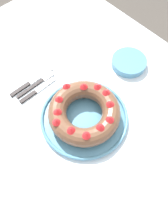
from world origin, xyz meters
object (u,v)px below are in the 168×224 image
at_px(fork, 38,83).
at_px(serving_knife, 29,83).
at_px(bundt_cake, 84,112).
at_px(napkin, 136,179).
at_px(cake_knife, 35,92).
at_px(serving_dish, 84,117).
at_px(side_bowl, 129,62).

distance_m(fork, serving_knife, 0.04).
xyz_separation_m(bundt_cake, fork, (-0.25, -0.03, -0.05)).
relative_size(fork, napkin, 1.25).
bearing_deg(fork, cake_knife, -55.79).
xyz_separation_m(serving_dish, napkin, (0.28, -0.02, -0.01)).
xyz_separation_m(serving_knife, cake_knife, (0.05, -0.01, 0.00)).
distance_m(serving_knife, side_bowl, 0.43).
bearing_deg(cake_knife, napkin, 2.93).
height_order(bundt_cake, serving_knife, bundt_cake).
xyz_separation_m(cake_knife, side_bowl, (0.16, 0.38, 0.01)).
height_order(bundt_cake, napkin, bundt_cake).
bearing_deg(side_bowl, cake_knife, -112.45).
bearing_deg(bundt_cake, napkin, -4.86).
bearing_deg(serving_dish, side_bowl, 100.89).
bearing_deg(napkin, side_bowl, 135.16).
relative_size(serving_dish, fork, 1.81).
bearing_deg(bundt_cake, cake_knife, -163.36).
bearing_deg(serving_knife, bundt_cake, 12.04).
bearing_deg(cake_knife, side_bowl, 65.75).
height_order(fork, serving_knife, serving_knife).
bearing_deg(side_bowl, napkin, -44.84).
xyz_separation_m(serving_dish, serving_knife, (-0.27, -0.06, -0.01)).
bearing_deg(fork, napkin, -3.10).
bearing_deg(napkin, fork, -179.24).
bearing_deg(napkin, serving_dish, 175.13).
height_order(serving_dish, serving_knife, serving_dish).
height_order(serving_dish, cake_knife, serving_dish).
height_order(side_bowl, napkin, side_bowl).
xyz_separation_m(serving_dish, cake_knife, (-0.22, -0.07, -0.01)).
distance_m(bundt_cake, serving_knife, 0.28).
height_order(cake_knife, napkin, cake_knife).
relative_size(bundt_cake, napkin, 1.79).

